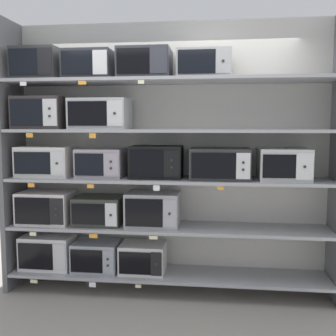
{
  "coord_description": "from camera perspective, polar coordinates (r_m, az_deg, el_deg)",
  "views": [
    {
      "loc": [
        0.46,
        -3.86,
        1.65
      ],
      "look_at": [
        0.0,
        0.0,
        1.25
      ],
      "focal_mm": 42.96,
      "sensor_mm": 36.0,
      "label": 1
    }
  ],
  "objects": [
    {
      "name": "microwave_9",
      "position": [
        3.87,
        7.35,
        0.61
      ],
      "size": [
        0.56,
        0.43,
        0.3
      ],
      "color": "#2D2D2E",
      "rests_on": "shelf_2"
    },
    {
      "name": "upright_left",
      "position": [
        4.38,
        -21.2,
        1.58
      ],
      "size": [
        0.05,
        0.5,
        2.69
      ],
      "primitive_type": "cube",
      "color": "#5B5B5E",
      "rests_on": "ground"
    },
    {
      "name": "shelf_4",
      "position": [
        3.91,
        0.0,
        12.3
      ],
      "size": [
        3.13,
        0.5,
        0.03
      ],
      "primitive_type": "cube",
      "color": "#99999E"
    },
    {
      "name": "microwave_1",
      "position": [
        4.24,
        -10.1,
        -12.16
      ],
      "size": [
        0.45,
        0.36,
        0.29
      ],
      "color": "#989EA9",
      "rests_on": "shelf_0"
    },
    {
      "name": "shelf_1",
      "position": [
        4.01,
        0.0,
        -8.43
      ],
      "size": [
        3.13,
        0.5,
        0.03
      ],
      "primitive_type": "cube",
      "color": "#99999E"
    },
    {
      "name": "microwave_10",
      "position": [
        3.92,
        16.07,
        0.51
      ],
      "size": [
        0.47,
        0.42,
        0.3
      ],
      "color": "#B6B6B6",
      "rests_on": "shelf_2"
    },
    {
      "name": "price_tag_3",
      "position": [
        4.13,
        -18.62,
        -8.86
      ],
      "size": [
        0.07,
        0.0,
        0.04
      ],
      "primitive_type": "cube",
      "color": "beige"
    },
    {
      "name": "microwave_11",
      "position": [
        4.22,
        -17.4,
        7.44
      ],
      "size": [
        0.49,
        0.43,
        0.32
      ],
      "color": "#342E2F",
      "rests_on": "shelf_3"
    },
    {
      "name": "price_tag_5",
      "position": [
        3.79,
        -2.09,
        -9.85
      ],
      "size": [
        0.08,
        0.0,
        0.03
      ],
      "primitive_type": "cube",
      "color": "beige"
    },
    {
      "name": "shelf_3",
      "position": [
        3.88,
        0.0,
        5.3
      ],
      "size": [
        3.13,
        0.5,
        0.03
      ],
      "primitive_type": "cube",
      "color": "#99999E"
    },
    {
      "name": "shelf_2",
      "position": [
        3.92,
        0.0,
        -1.67
      ],
      "size": [
        3.13,
        0.5,
        0.03
      ],
      "primitive_type": "cube",
      "color": "#99999E"
    },
    {
      "name": "price_tag_14",
      "position": [
        3.68,
        -3.85,
        12.1
      ],
      "size": [
        0.06,
        0.0,
        0.03
      ],
      "primitive_type": "cube",
      "color": "beige"
    },
    {
      "name": "microwave_8",
      "position": [
        3.91,
        -1.64,
        0.85
      ],
      "size": [
        0.5,
        0.34,
        0.32
      ],
      "color": "black",
      "rests_on": "shelf_2"
    },
    {
      "name": "back_panel",
      "position": [
        4.16,
        0.45,
        1.77
      ],
      "size": [
        3.33,
        0.04,
        2.69
      ],
      "primitive_type": "cube",
      "color": "beige",
      "rests_on": "ground"
    },
    {
      "name": "microwave_6",
      "position": [
        4.23,
        -16.93,
        0.89
      ],
      "size": [
        0.53,
        0.37,
        0.3
      ],
      "color": "silver",
      "rests_on": "shelf_2"
    },
    {
      "name": "price_tag_1",
      "position": [
        4.08,
        -10.67,
        -15.97
      ],
      "size": [
        0.07,
        0.0,
        0.05
      ],
      "primitive_type": "cube",
      "color": "white"
    },
    {
      "name": "microwave_12",
      "position": [
        4.01,
        -9.58,
        7.56
      ],
      "size": [
        0.56,
        0.4,
        0.29
      ],
      "color": "#B0B5B5",
      "rests_on": "shelf_3"
    },
    {
      "name": "microwave_14",
      "position": [
        4.08,
        -11.01,
        14.07
      ],
      "size": [
        0.46,
        0.4,
        0.27
      ],
      "color": "#28292F",
      "rests_on": "shelf_4"
    },
    {
      "name": "price_tag_8",
      "position": [
        3.68,
        -1.65,
        -2.86
      ],
      "size": [
        0.06,
        0.0,
        0.05
      ],
      "primitive_type": "cube",
      "color": "white"
    },
    {
      "name": "price_tag_0",
      "position": [
        4.28,
        -18.5,
        -15.01
      ],
      "size": [
        0.07,
        0.0,
        0.04
      ],
      "primitive_type": "cube",
      "color": "beige"
    },
    {
      "name": "microwave_2",
      "position": [
        4.13,
        -3.57,
        -12.58
      ],
      "size": [
        0.44,
        0.36,
        0.29
      ],
      "color": "silver",
      "rests_on": "shelf_0"
    },
    {
      "name": "price_tag_9",
      "position": [
        3.64,
        7.46,
        -2.86
      ],
      "size": [
        0.06,
        0.0,
        0.03
      ],
      "primitive_type": "cube",
      "color": "orange"
    },
    {
      "name": "microwave_7",
      "position": [
        4.03,
        -9.47,
        0.7
      ],
      "size": [
        0.45,
        0.36,
        0.28
      ],
      "color": "#A399A3",
      "rests_on": "shelf_2"
    },
    {
      "name": "price_tag_6",
      "position": [
        4.04,
        -18.84,
        -2.32
      ],
      "size": [
        0.07,
        0.0,
        0.04
      ],
      "primitive_type": "cube",
      "color": "orange"
    },
    {
      "name": "price_tag_13",
      "position": [
        3.82,
        -12.07,
        11.75
      ],
      "size": [
        0.07,
        0.0,
        0.03
      ],
      "primitive_type": "cube",
      "color": "orange"
    },
    {
      "name": "microwave_5",
      "position": [
        3.98,
        -2.14,
        -5.84
      ],
      "size": [
        0.52,
        0.38,
        0.33
      ],
      "color": "#A2A1A8",
      "rests_on": "shelf_1"
    },
    {
      "name": "price_tag_4",
      "position": [
        3.92,
        -10.55,
        -9.47
      ],
      "size": [
        0.08,
        0.0,
        0.04
      ],
      "primitive_type": "cube",
      "color": "orange"
    },
    {
      "name": "price_tag_10",
      "position": [
        4.0,
        -19.04,
        4.42
      ],
      "size": [
        0.07,
        0.0,
        0.04
      ],
      "primitive_type": "cube",
      "color": "orange"
    },
    {
      "name": "price_tag_7",
      "position": [
        3.82,
        -10.94,
        -2.55
      ],
      "size": [
        0.07,
        0.0,
        0.04
      ],
      "primitive_type": "cube",
      "color": "orange"
    },
    {
      "name": "microwave_4",
      "position": [
        4.11,
        -9.74,
        -5.94
      ],
      "size": [
        0.47,
        0.39,
        0.28
      ],
      "color": "#31352E",
      "rests_on": "shelf_1"
    },
    {
      "name": "microwave_15",
      "position": [
        3.95,
        -3.28,
        14.5
      ],
      "size": [
        0.49,
        0.42,
        0.28
      ],
      "color": "#2E3038",
      "rests_on": "shelf_4"
    },
    {
      "name": "price_tag_2",
      "position": [
        3.97,
        -4.25,
        -16.38
      ],
      "size": [
        0.05,
        0.0,
        0.03
      ],
      "primitive_type": "cube",
      "color": "beige"
    },
    {
      "name": "microwave_0",
      "position": [
        4.41,
        -16.66,
        -11.28
      ],
      "size": [
        0.52,
        0.34,
        0.34
      ],
      "color": "silver",
      "rests_on": "shelf_0"
    },
    {
      "name": "microwave_13",
      "position": [
        4.27,
        -17.87,
        13.77
      ],
      "size": [
        0.45,
        0.4,
        0.31
      ],
      "color": "#2A2C2C",
      "rests_on": "shelf_4"
    },
    {
      "name": "microwave_3",
      "position": [
        4.29,
        -16.82,
        -5.32
      ],
      "size": [
        0.52,
        0.42,
        0.32
      ],
      "color": "silver",
      "rests_on": "shelf_1"
    },
    {
      "name": "shelf_0",
      "position": [
        4.15,
        0.0,
        -14.8
      ],
      "size": [
        3.13,
        0.5,
        0.03
      ],
      "primitive_type": "cube",
      "color": "#99999E",
      "rests_on": "ground"
    },
    {
      "name": "price_tag_11",
      "position": [
        3.78,
        -10.66,
        4.53
      ],
      "size": [
        0.06,
        0.0,
        0.05
      ],
      "primitive_type": "cube",
      "color": "orange"
    },
    {
      "name": "microwave_16",
      "position": [
        3.9,
        5.13,
        14.45
      ],
      "size": [
        0.5,
        0.35,
        0.26
      ],
      "color": "#A0A0A2",
      "rests_on": "shelf_4"
    },
    {
      "name": "price_tag_12",
      "position": [
        4.04,
        -19.86,
        11.19
      ],
      "size": [
        0.06,
        0.0,
        0.04
      ],
      "primitive_type": "cube",
      "color": "white"
    }
  ]
}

